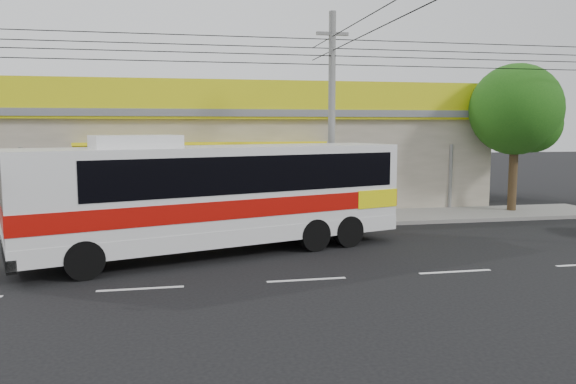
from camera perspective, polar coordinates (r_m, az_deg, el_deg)
name	(u,v)px	position (r m, az deg, el deg)	size (l,w,h in m)	color
ground	(287,257)	(16.47, -0.09, -6.63)	(120.00, 120.00, 0.00)	black
sidewalk	(258,221)	(22.26, -3.08, -2.95)	(30.00, 3.20, 0.15)	gray
lane_markings	(307,280)	(14.10, 1.90, -8.92)	(50.00, 0.12, 0.01)	silver
storefront_building	(241,157)	(27.48, -4.77, 3.53)	(22.60, 9.20, 5.70)	gray
coach_bus	(224,190)	(16.81, -6.50, 0.18)	(11.74, 5.83, 3.56)	silver
motorbike_red	(147,208)	(21.90, -14.15, -1.61)	(0.75, 2.15, 1.13)	maroon
utility_pole	(332,51)	(20.87, 4.52, 14.13)	(34.00, 14.00, 7.89)	slate
tree_near	(519,113)	(26.28, 22.44, 7.47)	(3.91, 3.91, 6.48)	#362715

